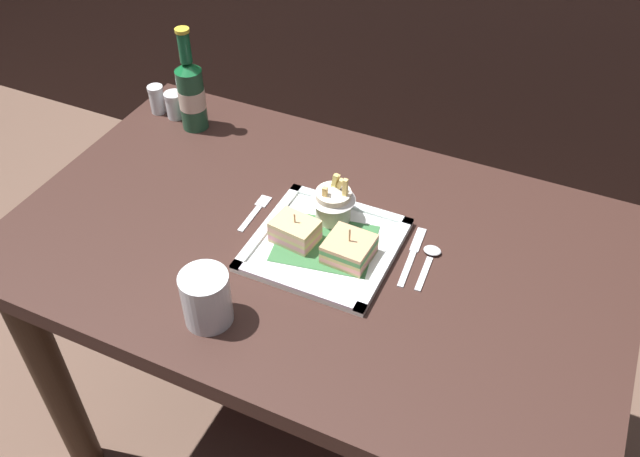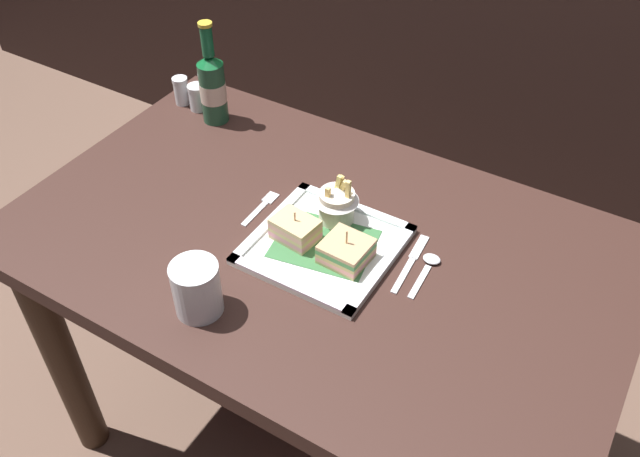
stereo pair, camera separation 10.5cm
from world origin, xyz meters
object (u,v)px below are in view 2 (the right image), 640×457
Objects in this scene: water_glass at (197,291)px; pepper_shaker at (198,99)px; salt_shaker at (182,92)px; dining_table at (316,286)px; fork at (262,207)px; sandwich_half_right at (346,251)px; beer_bottle at (212,86)px; knife at (411,261)px; fries_cup at (337,201)px; square_plate at (324,245)px; spoon at (429,265)px; sandwich_half_left at (295,229)px.

water_glass is 1.59× the size of pepper_shaker.
dining_table is at bearing -25.04° from salt_shaker.
sandwich_half_right is at bearing -12.81° from fork.
pepper_shaker is (-0.07, 0.02, -0.07)m from beer_bottle.
water_glass is 0.30m from fork.
sandwich_half_right is (0.08, -0.03, 0.17)m from dining_table.
beer_bottle is 1.47× the size of knife.
water_glass is 0.67m from pepper_shaker.
beer_bottle is at bearing -13.54° from pepper_shaker.
fries_cup reaches higher than sandwich_half_right.
pepper_shaker is at bearing 0.00° from salt_shaker.
pepper_shaker reaches higher than dining_table.
pepper_shaker is at bearing 128.82° from water_glass.
dining_table is 0.15m from square_plate.
beer_bottle reaches higher than salt_shaker.
knife is 0.03m from spoon.
beer_bottle is 0.10m from pepper_shaker.
water_glass is at bearing -107.69° from dining_table.
sandwich_half_right is at bearing -146.88° from knife.
dining_table is 10.13× the size of fork.
dining_table is at bearing -9.86° from fork.
salt_shaker is at bearing 151.37° from sandwich_half_left.
pepper_shaker is at bearing 152.74° from dining_table.
square_plate is 2.61× the size of water_glass.
sandwich_half_right is at bearing -51.09° from fries_cup.
beer_bottle is at bearing 152.54° from sandwich_half_right.
fries_cup is at bearing 13.40° from fork.
fries_cup is at bearing 173.12° from knife.
beer_bottle is 3.85× the size of pepper_shaker.
dining_table is at bearing 156.88° from square_plate.
fork is (-0.23, 0.05, -0.03)m from sandwich_half_right.
square_plate is 4.14× the size of pepper_shaker.
dining_table is at bearing 72.31° from water_glass.
fries_cup is 0.48m from beer_bottle.
dining_table is 0.64m from salt_shaker.
square_plate is 0.54m from beer_bottle.
salt_shaker reaches higher than dining_table.
salt_shaker is at bearing 160.95° from fries_cup.
spoon is (0.14, 0.07, -0.03)m from sandwich_half_right.
sandwich_half_right is at bearing -24.14° from salt_shaker.
salt_shaker is at bearing 155.05° from square_plate.
square_plate is at bearing 15.27° from sandwich_half_left.
square_plate is 0.60m from pepper_shaker.
square_plate is 0.09m from fries_cup.
knife is 0.73m from pepper_shaker.
fries_cup is (0.04, 0.09, 0.02)m from sandwich_half_left.
sandwich_half_left is 0.55m from pepper_shaker.
pepper_shaker is (-0.50, 0.26, 0.17)m from dining_table.
pepper_shaker reaches higher than square_plate.
spoon is at bearing -16.31° from pepper_shaker.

